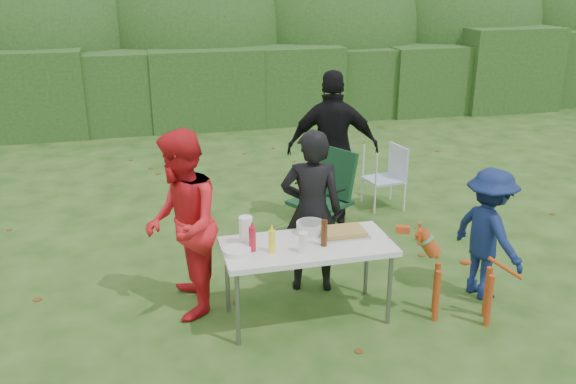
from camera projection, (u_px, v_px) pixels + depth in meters
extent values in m
plane|color=#1E4211|center=(317.00, 329.00, 5.42)|extent=(80.00, 80.00, 0.00)
cube|color=#23471C|center=(204.00, 83.00, 12.42)|extent=(22.00, 1.40, 1.70)
ellipsoid|color=#3D6628|center=(194.00, 38.00, 13.62)|extent=(20.00, 2.60, 3.20)
cube|color=silver|center=(307.00, 246.00, 5.36)|extent=(1.50, 0.70, 0.05)
cylinder|color=slate|center=(238.00, 309.00, 5.07)|extent=(0.04, 0.04, 0.69)
cylinder|color=slate|center=(389.00, 289.00, 5.39)|extent=(0.04, 0.04, 0.69)
cylinder|color=slate|center=(227.00, 278.00, 5.58)|extent=(0.04, 0.04, 0.69)
cylinder|color=slate|center=(367.00, 262.00, 5.90)|extent=(0.04, 0.04, 0.69)
imported|color=black|center=(312.00, 212.00, 5.86)|extent=(0.68, 0.53, 1.63)
imported|color=red|center=(182.00, 225.00, 5.43)|extent=(0.69, 0.87, 1.73)
imported|color=black|center=(333.00, 149.00, 7.44)|extent=(1.20, 0.72, 1.91)
imported|color=#101F50|center=(488.00, 234.00, 5.78)|extent=(0.65, 0.92, 1.29)
cube|color=#B7B7BA|center=(342.00, 234.00, 5.53)|extent=(0.45, 0.30, 0.02)
cube|color=#B39245|center=(342.00, 231.00, 5.52)|extent=(0.40, 0.26, 0.04)
cylinder|color=yellow|center=(272.00, 241.00, 5.16)|extent=(0.06, 0.06, 0.20)
cylinder|color=#B6192B|center=(252.00, 239.00, 5.18)|extent=(0.06, 0.06, 0.22)
cylinder|color=#47230F|center=(324.00, 233.00, 5.28)|extent=(0.06, 0.06, 0.24)
cylinder|color=white|center=(246.00, 231.00, 5.29)|extent=(0.12, 0.12, 0.26)
cylinder|color=white|center=(303.00, 243.00, 5.16)|extent=(0.08, 0.08, 0.18)
cylinder|color=silver|center=(310.00, 227.00, 5.57)|extent=(0.26, 0.26, 0.10)
cylinder|color=white|center=(237.00, 251.00, 5.15)|extent=(0.24, 0.24, 0.05)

